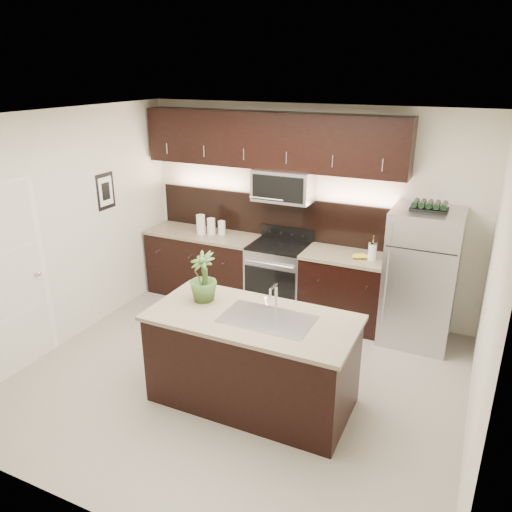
{
  "coord_description": "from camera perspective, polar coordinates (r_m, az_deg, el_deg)",
  "views": [
    {
      "loc": [
        2.08,
        -4.02,
        3.11
      ],
      "look_at": [
        -0.05,
        0.55,
        1.2
      ],
      "focal_mm": 35.0,
      "sensor_mm": 36.0,
      "label": 1
    }
  ],
  "objects": [
    {
      "name": "canisters",
      "position": [
        6.94,
        -5.43,
        3.47
      ],
      "size": [
        0.39,
        0.21,
        0.27
      ],
      "rotation": [
        0.0,
        0.0,
        0.34
      ],
      "color": "silver",
      "rests_on": "counter_run"
    },
    {
      "name": "counter_run",
      "position": [
        6.78,
        1.01,
        -2.15
      ],
      "size": [
        3.51,
        0.65,
        0.94
      ],
      "color": "black",
      "rests_on": "ground"
    },
    {
      "name": "refrigerator",
      "position": [
        6.12,
        18.29,
        -2.38
      ],
      "size": [
        0.79,
        0.71,
        1.63
      ],
      "primitive_type": "cube",
      "color": "#B2B2B7",
      "rests_on": "ground"
    },
    {
      "name": "bananas",
      "position": [
        6.16,
        11.27,
        0.03
      ],
      "size": [
        0.25,
        0.22,
        0.06
      ],
      "primitive_type": "ellipsoid",
      "rotation": [
        0.0,
        0.0,
        0.41
      ],
      "color": "gold",
      "rests_on": "counter_run"
    },
    {
      "name": "ground",
      "position": [
        5.49,
        -1.98,
        -13.74
      ],
      "size": [
        4.5,
        4.5,
        0.0
      ],
      "primitive_type": "plane",
      "color": "gray",
      "rests_on": "ground"
    },
    {
      "name": "island",
      "position": [
        4.91,
        -0.41,
        -11.72
      ],
      "size": [
        1.96,
        0.96,
        0.94
      ],
      "color": "black",
      "rests_on": "ground"
    },
    {
      "name": "plant",
      "position": [
        4.91,
        -6.1,
        -2.37
      ],
      "size": [
        0.36,
        0.36,
        0.5
      ],
      "primitive_type": "imported",
      "rotation": [
        0.0,
        0.0,
        -0.38
      ],
      "color": "#365321",
      "rests_on": "island"
    },
    {
      "name": "sink_faucet",
      "position": [
        4.62,
        1.32,
        -7.01
      ],
      "size": [
        0.84,
        0.5,
        0.28
      ],
      "color": "silver",
      "rests_on": "island"
    },
    {
      "name": "room_walls",
      "position": [
        4.76,
        -3.62,
        3.45
      ],
      "size": [
        4.52,
        4.02,
        2.71
      ],
      "color": "beige",
      "rests_on": "ground"
    },
    {
      "name": "upper_fixtures",
      "position": [
        6.45,
        1.87,
        12.09
      ],
      "size": [
        3.49,
        0.4,
        1.66
      ],
      "color": "black",
      "rests_on": "counter_run"
    },
    {
      "name": "french_press",
      "position": [
        6.12,
        13.15,
        0.57
      ],
      "size": [
        0.11,
        0.11,
        0.3
      ],
      "rotation": [
        0.0,
        0.0,
        0.12
      ],
      "color": "silver",
      "rests_on": "counter_run"
    },
    {
      "name": "wine_rack",
      "position": [
        5.85,
        19.23,
        5.39
      ],
      "size": [
        0.4,
        0.25,
        0.1
      ],
      "color": "black",
      "rests_on": "refrigerator"
    }
  ]
}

